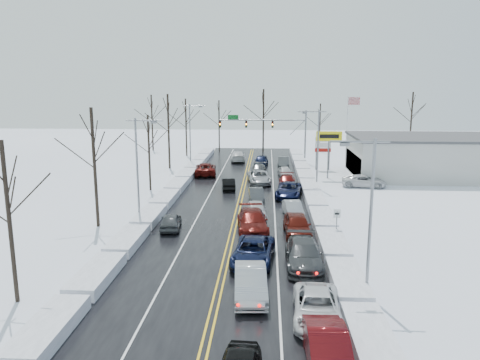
# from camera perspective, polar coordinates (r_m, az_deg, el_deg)

# --- Properties ---
(ground) EXTENTS (160.00, 160.00, 0.00)m
(ground) POSITION_cam_1_polar(r_m,az_deg,el_deg) (44.95, -0.25, -3.65)
(ground) COLOR white
(ground) RESTS_ON ground
(road_surface) EXTENTS (14.00, 84.00, 0.01)m
(road_surface) POSITION_cam_1_polar(r_m,az_deg,el_deg) (46.88, -0.10, -3.00)
(road_surface) COLOR black
(road_surface) RESTS_ON ground
(snow_bank_left) EXTENTS (1.93, 72.00, 0.75)m
(snow_bank_left) POSITION_cam_1_polar(r_m,az_deg,el_deg) (47.93, -9.22, -2.83)
(snow_bank_left) COLOR white
(snow_bank_left) RESTS_ON ground
(snow_bank_right) EXTENTS (1.93, 72.00, 0.75)m
(snow_bank_right) POSITION_cam_1_polar(r_m,az_deg,el_deg) (47.05, 9.20, -3.10)
(snow_bank_right) COLOR white
(snow_bank_right) RESTS_ON ground
(traffic_signal_mast) EXTENTS (13.28, 0.39, 8.00)m
(traffic_signal_mast) POSITION_cam_1_polar(r_m,az_deg,el_deg) (71.55, 3.94, 6.49)
(traffic_signal_mast) COLOR slate
(traffic_signal_mast) RESTS_ON ground
(tires_plus_sign) EXTENTS (3.20, 0.34, 6.00)m
(tires_plus_sign) POSITION_cam_1_polar(r_m,az_deg,el_deg) (60.17, 10.79, 4.88)
(tires_plus_sign) COLOR slate
(tires_plus_sign) RESTS_ON ground
(used_vehicles_sign) EXTENTS (2.20, 0.22, 4.65)m
(used_vehicles_sign) POSITION_cam_1_polar(r_m,az_deg,el_deg) (66.28, 10.08, 4.05)
(used_vehicles_sign) COLOR slate
(used_vehicles_sign) RESTS_ON ground
(speed_limit_sign) EXTENTS (0.55, 0.09, 2.35)m
(speed_limit_sign) POSITION_cam_1_polar(r_m,az_deg,el_deg) (37.12, 11.72, -4.58)
(speed_limit_sign) COLOR slate
(speed_limit_sign) RESTS_ON ground
(flagpole) EXTENTS (1.87, 1.20, 10.00)m
(flagpole) POSITION_cam_1_polar(r_m,az_deg,el_deg) (74.56, 13.04, 6.77)
(flagpole) COLOR silver
(flagpole) RESTS_ON ground
(dealership_building) EXTENTS (20.40, 12.40, 5.30)m
(dealership_building) POSITION_cam_1_polar(r_m,az_deg,el_deg) (65.50, 22.27, 2.69)
(dealership_building) COLOR #BBBBB6
(dealership_building) RESTS_ON ground
(streetlight_se) EXTENTS (3.20, 0.25, 9.00)m
(streetlight_se) POSITION_cam_1_polar(r_m,az_deg,el_deg) (26.69, 15.29, -2.94)
(streetlight_se) COLOR slate
(streetlight_se) RESTS_ON ground
(streetlight_ne) EXTENTS (3.20, 0.25, 9.00)m
(streetlight_ne) POSITION_cam_1_polar(r_m,az_deg,el_deg) (53.96, 9.28, 4.52)
(streetlight_ne) COLOR slate
(streetlight_ne) RESTS_ON ground
(streetlight_sw) EXTENTS (3.20, 0.25, 9.00)m
(streetlight_sw) POSITION_cam_1_polar(r_m,az_deg,el_deg) (41.32, -12.19, 2.27)
(streetlight_sw) COLOR slate
(streetlight_sw) RESTS_ON ground
(streetlight_nw) EXTENTS (3.20, 0.25, 9.00)m
(streetlight_nw) POSITION_cam_1_polar(r_m,az_deg,el_deg) (68.49, -5.96, 6.09)
(streetlight_nw) COLOR slate
(streetlight_nw) RESTS_ON ground
(tree_left_a) EXTENTS (3.60, 3.60, 9.00)m
(tree_left_a) POSITION_cam_1_polar(r_m,az_deg,el_deg) (27.59, -26.60, -1.22)
(tree_left_a) COLOR #2D231C
(tree_left_a) RESTS_ON ground
(tree_left_b) EXTENTS (4.00, 4.00, 10.00)m
(tree_left_b) POSITION_cam_1_polar(r_m,az_deg,el_deg) (40.20, -17.46, 4.16)
(tree_left_b) COLOR #2D231C
(tree_left_b) RESTS_ON ground
(tree_left_c) EXTENTS (3.40, 3.40, 8.50)m
(tree_left_c) POSITION_cam_1_polar(r_m,az_deg,el_deg) (53.29, -11.09, 5.05)
(tree_left_c) COLOR #2D231C
(tree_left_c) RESTS_ON ground
(tree_left_d) EXTENTS (4.20, 4.20, 10.50)m
(tree_left_d) POSITION_cam_1_polar(r_m,az_deg,el_deg) (66.90, -8.75, 7.63)
(tree_left_d) COLOR #2D231C
(tree_left_d) RESTS_ON ground
(tree_left_e) EXTENTS (3.80, 3.80, 9.50)m
(tree_left_e) POSITION_cam_1_polar(r_m,az_deg,el_deg) (78.63, -6.62, 7.75)
(tree_left_e) COLOR #2D231C
(tree_left_e) RESTS_ON ground
(tree_far_a) EXTENTS (4.00, 4.00, 10.00)m
(tree_far_a) POSITION_cam_1_polar(r_m,az_deg,el_deg) (85.96, -10.71, 8.18)
(tree_far_a) COLOR #2D231C
(tree_far_a) RESTS_ON ground
(tree_far_b) EXTENTS (3.60, 3.60, 9.00)m
(tree_far_b) POSITION_cam_1_polar(r_m,az_deg,el_deg) (84.91, -2.57, 7.86)
(tree_far_b) COLOR #2D231C
(tree_far_b) RESTS_ON ground
(tree_far_c) EXTENTS (4.40, 4.40, 11.00)m
(tree_far_c) POSITION_cam_1_polar(r_m,az_deg,el_deg) (82.38, 2.88, 8.71)
(tree_far_c) COLOR #2D231C
(tree_far_c) RESTS_ON ground
(tree_far_d) EXTENTS (3.40, 3.40, 8.50)m
(tree_far_d) POSITION_cam_1_polar(r_m,az_deg,el_deg) (84.49, 9.73, 7.45)
(tree_far_d) COLOR #2D231C
(tree_far_d) RESTS_ON ground
(tree_far_e) EXTENTS (4.20, 4.20, 10.50)m
(tree_far_e) POSITION_cam_1_polar(r_m,az_deg,el_deg) (88.09, 20.23, 7.98)
(tree_far_e) COLOR #2D231C
(tree_far_e) RESTS_ON ground
(queued_car_1) EXTENTS (2.10, 5.20, 1.68)m
(queued_car_1) POSITION_cam_1_polar(r_m,az_deg,el_deg) (27.37, 1.28, -14.00)
(queued_car_1) COLOR #A5A8AD
(queued_car_1) RESTS_ON ground
(queued_car_2) EXTENTS (3.13, 5.88, 1.57)m
(queued_car_2) POSITION_cam_1_polar(r_m,az_deg,el_deg) (32.10, 1.60, -10.01)
(queued_car_2) COLOR black
(queued_car_2) RESTS_ON ground
(queued_car_3) EXTENTS (2.96, 6.11, 1.71)m
(queued_car_3) POSITION_cam_1_polar(r_m,az_deg,el_deg) (38.49, 1.53, -6.29)
(queued_car_3) COLOR #4F0E0A
(queued_car_3) RESTS_ON ground
(queued_car_4) EXTENTS (2.05, 4.46, 1.48)m
(queued_car_4) POSITION_cam_1_polar(r_m,az_deg,el_deg) (42.32, 1.99, -4.63)
(queued_car_4) COLOR silver
(queued_car_4) RESTS_ON ground
(queued_car_5) EXTENTS (1.83, 4.19, 1.34)m
(queued_car_5) POSITION_cam_1_polar(r_m,az_deg,el_deg) (48.29, 1.99, -2.57)
(queued_car_5) COLOR #383A3C
(queued_car_5) RESTS_ON ground
(queued_car_6) EXTENTS (3.20, 5.77, 1.53)m
(queued_car_6) POSITION_cam_1_polar(r_m,az_deg,el_deg) (56.88, 2.34, -0.40)
(queued_car_6) COLOR #999BA0
(queued_car_6) RESTS_ON ground
(queued_car_7) EXTENTS (2.17, 4.70, 1.33)m
(queued_car_7) POSITION_cam_1_polar(r_m,az_deg,el_deg) (62.51, 2.24, 0.69)
(queued_car_7) COLOR #383B3D
(queued_car_7) RESTS_ON ground
(queued_car_8) EXTENTS (2.24, 4.77, 1.58)m
(queued_car_8) POSITION_cam_1_polar(r_m,az_deg,el_deg) (69.00, 2.59, 1.73)
(queued_car_8) COLOR black
(queued_car_8) RESTS_ON ground
(queued_car_10) EXTENTS (2.64, 5.29, 1.44)m
(queued_car_10) POSITION_cam_1_polar(r_m,az_deg,el_deg) (25.24, 9.31, -16.50)
(queued_car_10) COLOR silver
(queued_car_10) RESTS_ON ground
(queued_car_11) EXTENTS (2.36, 5.80, 1.68)m
(queued_car_11) POSITION_cam_1_polar(r_m,az_deg,el_deg) (31.70, 7.74, -10.40)
(queued_car_11) COLOR #3A3C3F
(queued_car_11) RESTS_ON ground
(queued_car_12) EXTENTS (2.24, 5.14, 1.72)m
(queued_car_12) POSITION_cam_1_polar(r_m,az_deg,el_deg) (37.77, 6.95, -6.73)
(queued_car_12) COLOR #4B100A
(queued_car_12) RESTS_ON ground
(queued_car_13) EXTENTS (1.96, 4.36, 1.39)m
(queued_car_13) POSITION_cam_1_polar(r_m,az_deg,el_deg) (43.01, 6.45, -4.43)
(queued_car_13) COLOR #919398
(queued_car_13) RESTS_ON ground
(queued_car_14) EXTENTS (3.23, 5.82, 1.54)m
(queued_car_14) POSITION_cam_1_polar(r_m,az_deg,el_deg) (50.16, 5.93, -2.09)
(queued_car_14) COLOR black
(queued_car_14) RESTS_ON ground
(queued_car_15) EXTENTS (2.15, 4.80, 1.37)m
(queued_car_15) POSITION_cam_1_polar(r_m,az_deg,el_deg) (55.22, 5.73, -0.82)
(queued_car_15) COLOR #500C0A
(queued_car_15) RESTS_ON ground
(queued_car_16) EXTENTS (2.01, 4.04, 1.32)m
(queued_car_16) POSITION_cam_1_polar(r_m,az_deg,el_deg) (61.13, 5.51, 0.40)
(queued_car_16) COLOR silver
(queued_car_16) RESTS_ON ground
(queued_car_17) EXTENTS (1.84, 4.52, 1.46)m
(queued_car_17) POSITION_cam_1_polar(r_m,az_deg,el_deg) (68.36, 5.33, 1.60)
(queued_car_17) COLOR #424547
(queued_car_17) RESTS_ON ground
(oncoming_car_0) EXTENTS (1.96, 4.25, 1.35)m
(oncoming_car_0) POSITION_cam_1_polar(r_m,az_deg,el_deg) (53.57, -1.43, -1.15)
(oncoming_car_0) COLOR black
(oncoming_car_0) RESTS_ON ground
(oncoming_car_1) EXTENTS (3.32, 6.10, 1.62)m
(oncoming_car_1) POSITION_cam_1_polar(r_m,az_deg,el_deg) (62.28, -4.21, 0.63)
(oncoming_car_1) COLOR #500D0A
(oncoming_car_1) RESTS_ON ground
(oncoming_car_2) EXTENTS (2.72, 5.71, 1.61)m
(oncoming_car_2) POSITION_cam_1_polar(r_m,az_deg,el_deg) (73.20, -0.26, 2.31)
(oncoming_car_2) COLOR silver
(oncoming_car_2) RESTS_ON ground
(oncoming_car_3) EXTENTS (2.06, 4.18, 1.37)m
(oncoming_car_3) POSITION_cam_1_polar(r_m,az_deg,el_deg) (39.53, -8.41, -5.93)
(oncoming_car_3) COLOR #46494B
(oncoming_car_3) RESTS_ON ground
(parked_car_0) EXTENTS (5.36, 3.01, 1.41)m
(parked_car_0) POSITION_cam_1_polar(r_m,az_deg,el_deg) (56.73, 14.86, -0.82)
(parked_car_0) COLOR silver
(parked_car_0) RESTS_ON ground
(parked_car_1) EXTENTS (2.23, 5.32, 1.54)m
(parked_car_1) POSITION_cam_1_polar(r_m,az_deg,el_deg) (61.25, 16.65, -0.02)
(parked_car_1) COLOR #45484A
(parked_car_1) RESTS_ON ground
(parked_car_2) EXTENTS (1.91, 4.31, 1.44)m
(parked_car_2) POSITION_cam_1_polar(r_m,az_deg,el_deg) (68.07, 13.60, 1.27)
(parked_car_2) COLOR black
(parked_car_2) RESTS_ON ground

